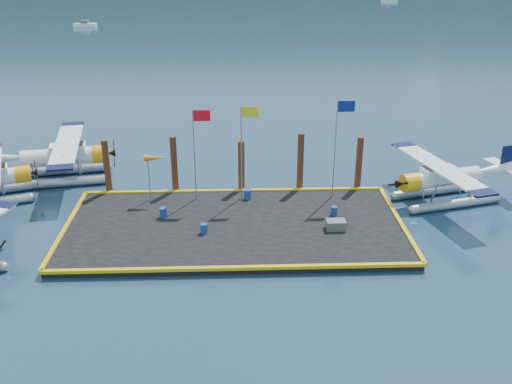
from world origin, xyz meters
TOP-DOWN VIEW (x-y plane):
  - ground at (0.00, 0.00)m, footprint 4000.00×4000.00m
  - dock at (0.00, 0.00)m, footprint 20.00×10.00m
  - dock_bumpers at (0.00, 0.00)m, footprint 20.25×10.25m
  - seaplane_c at (-12.28, 8.33)m, footprint 9.73×10.65m
  - seaplane_d at (13.72, 3.57)m, footprint 9.09×9.81m
  - drum_0 at (-4.37, 1.14)m, footprint 0.44×0.44m
  - drum_2 at (6.16, 1.04)m, footprint 0.40×0.40m
  - drum_3 at (-1.78, -1.00)m, footprint 0.40×0.40m
  - drum_5 at (0.88, 3.70)m, footprint 0.45×0.45m
  - crate at (5.95, -0.83)m, footprint 1.12×0.75m
  - flagpole_red at (-2.29, 3.80)m, footprint 1.14×0.08m
  - flagpole_yellow at (0.70, 3.80)m, footprint 1.14×0.08m
  - flagpole_blue at (6.70, 3.80)m, footprint 1.14×0.08m
  - windsock at (-5.03, 3.80)m, footprint 1.40×0.44m
  - piling_0 at (-8.50, 5.40)m, footprint 0.44×0.44m
  - piling_1 at (-4.00, 5.40)m, footprint 0.44×0.44m
  - piling_2 at (0.50, 5.40)m, footprint 0.44×0.44m
  - piling_3 at (4.50, 5.40)m, footprint 0.44×0.44m
  - piling_4 at (8.50, 5.40)m, footprint 0.44×0.44m

SIDE VIEW (x-z plane):
  - ground at x=0.00m, z-range 0.00..0.00m
  - dock at x=0.00m, z-range 0.00..0.40m
  - dock_bumpers at x=0.00m, z-range 0.40..0.58m
  - crate at x=5.95m, z-range 0.40..0.96m
  - drum_2 at x=6.16m, z-range 0.40..0.97m
  - drum_3 at x=-1.78m, z-range 0.40..0.97m
  - drum_0 at x=-4.37m, z-range 0.40..1.02m
  - drum_5 at x=0.88m, z-range 0.40..1.04m
  - seaplane_d at x=13.72m, z-range -0.22..3.26m
  - seaplane_c at x=-12.28m, z-range -0.24..3.52m
  - piling_2 at x=0.50m, z-range 0.00..3.80m
  - piling_0 at x=-8.50m, z-range 0.00..4.00m
  - piling_4 at x=8.50m, z-range 0.00..4.00m
  - piling_1 at x=-4.00m, z-range 0.00..4.20m
  - piling_3 at x=4.50m, z-range 0.00..4.30m
  - windsock at x=-5.03m, z-range 1.67..4.79m
  - flagpole_red at x=-2.29m, z-range 1.40..7.40m
  - flagpole_yellow at x=0.70m, z-range 1.41..7.61m
  - flagpole_blue at x=6.70m, z-range 1.44..7.94m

